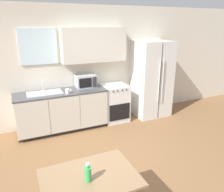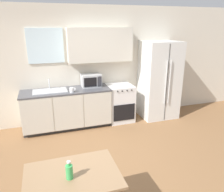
{
  "view_description": "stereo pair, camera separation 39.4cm",
  "coord_description": "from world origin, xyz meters",
  "px_view_note": "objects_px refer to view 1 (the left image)",
  "views": [
    {
      "loc": [
        -1.07,
        -2.92,
        2.29
      ],
      "look_at": [
        0.45,
        0.49,
        1.05
      ],
      "focal_mm": 35.0,
      "sensor_mm": 36.0,
      "label": 1
    },
    {
      "loc": [
        -0.71,
        -3.06,
        2.29
      ],
      "look_at": [
        0.45,
        0.49,
        1.05
      ],
      "focal_mm": 35.0,
      "sensor_mm": 36.0,
      "label": 2
    }
  ],
  "objects_px": {
    "dining_table": "(90,186)",
    "drink_bottle": "(88,174)",
    "microwave": "(86,81)",
    "oven_range": "(114,103)",
    "refrigerator": "(151,79)",
    "coffee_mug": "(68,91)"
  },
  "relations": [
    {
      "from": "dining_table",
      "to": "drink_bottle",
      "type": "height_order",
      "value": "drink_bottle"
    },
    {
      "from": "refrigerator",
      "to": "coffee_mug",
      "type": "bearing_deg",
      "value": -176.07
    },
    {
      "from": "microwave",
      "to": "oven_range",
      "type": "bearing_deg",
      "value": -9.48
    },
    {
      "from": "microwave",
      "to": "dining_table",
      "type": "bearing_deg",
      "value": -106.86
    },
    {
      "from": "oven_range",
      "to": "drink_bottle",
      "type": "distance_m",
      "value": 3.22
    },
    {
      "from": "refrigerator",
      "to": "drink_bottle",
      "type": "distance_m",
      "value": 3.77
    },
    {
      "from": "microwave",
      "to": "dining_table",
      "type": "distance_m",
      "value": 3.0
    },
    {
      "from": "dining_table",
      "to": "coffee_mug",
      "type": "bearing_deg",
      "value": 81.67
    },
    {
      "from": "drink_bottle",
      "to": "dining_table",
      "type": "bearing_deg",
      "value": 57.17
    },
    {
      "from": "refrigerator",
      "to": "oven_range",
      "type": "bearing_deg",
      "value": 177.13
    },
    {
      "from": "refrigerator",
      "to": "dining_table",
      "type": "relative_size",
      "value": 1.88
    },
    {
      "from": "drink_bottle",
      "to": "coffee_mug",
      "type": "bearing_deg",
      "value": 81.1
    },
    {
      "from": "oven_range",
      "to": "refrigerator",
      "type": "distance_m",
      "value": 1.14
    },
    {
      "from": "oven_range",
      "to": "dining_table",
      "type": "distance_m",
      "value": 3.14
    },
    {
      "from": "oven_range",
      "to": "dining_table",
      "type": "xyz_separation_m",
      "value": [
        -1.54,
        -2.73,
        0.18
      ]
    },
    {
      "from": "oven_range",
      "to": "refrigerator",
      "type": "xyz_separation_m",
      "value": [
        1.02,
        -0.05,
        0.5
      ]
    },
    {
      "from": "dining_table",
      "to": "refrigerator",
      "type": "bearing_deg",
      "value": 46.31
    },
    {
      "from": "oven_range",
      "to": "coffee_mug",
      "type": "xyz_separation_m",
      "value": [
        -1.17,
        -0.2,
        0.5
      ]
    },
    {
      "from": "dining_table",
      "to": "drink_bottle",
      "type": "xyz_separation_m",
      "value": [
        -0.03,
        -0.05,
        0.21
      ]
    },
    {
      "from": "refrigerator",
      "to": "dining_table",
      "type": "xyz_separation_m",
      "value": [
        -2.56,
        -2.68,
        -0.32
      ]
    },
    {
      "from": "refrigerator",
      "to": "dining_table",
      "type": "distance_m",
      "value": 3.72
    },
    {
      "from": "microwave",
      "to": "drink_bottle",
      "type": "distance_m",
      "value": 3.04
    }
  ]
}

